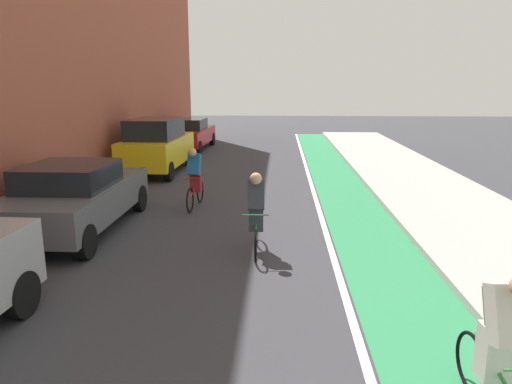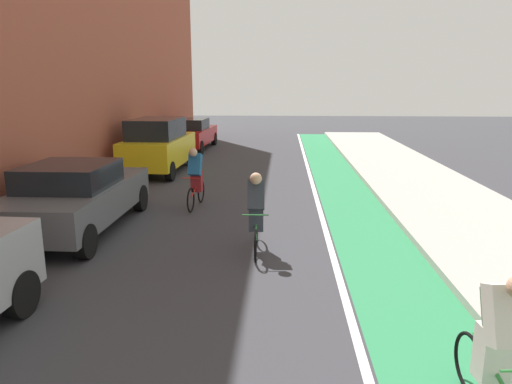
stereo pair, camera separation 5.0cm
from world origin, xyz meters
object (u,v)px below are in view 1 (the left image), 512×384
(parked_sedan_gray, at_px, (74,196))
(cyclist_trailing, at_px, (195,177))
(parked_suv_yellow_cab, at_px, (157,145))
(cyclist_lead, at_px, (502,342))
(cyclist_mid, at_px, (256,209))
(parked_sedan_red, at_px, (189,134))

(parked_sedan_gray, xyz_separation_m, cyclist_trailing, (2.26, 2.19, 0.02))
(parked_sedan_gray, height_order, parked_suv_yellow_cab, parked_suv_yellow_cab)
(parked_suv_yellow_cab, height_order, cyclist_lead, parked_suv_yellow_cab)
(parked_sedan_gray, bearing_deg, cyclist_mid, -15.34)
(parked_suv_yellow_cab, distance_m, cyclist_mid, 9.13)
(cyclist_mid, relative_size, cyclist_trailing, 1.00)
(parked_sedan_red, distance_m, cyclist_lead, 20.10)
(parked_suv_yellow_cab, xyz_separation_m, parked_sedan_red, (0.00, 6.19, -0.23))
(parked_suv_yellow_cab, distance_m, cyclist_trailing, 5.39)
(parked_suv_yellow_cab, bearing_deg, cyclist_lead, -62.90)
(parked_sedan_red, height_order, cyclist_mid, cyclist_mid)
(parked_suv_yellow_cab, bearing_deg, parked_sedan_gray, -89.99)
(parked_sedan_gray, distance_m, parked_suv_yellow_cab, 7.09)
(parked_suv_yellow_cab, bearing_deg, parked_sedan_red, 90.00)
(cyclist_mid, bearing_deg, cyclist_trailing, 118.23)
(parked_sedan_gray, xyz_separation_m, cyclist_mid, (4.03, -1.11, 0.06))
(parked_suv_yellow_cab, relative_size, parked_sedan_red, 0.90)
(parked_sedan_red, relative_size, cyclist_mid, 2.85)
(parked_suv_yellow_cab, height_order, parked_sedan_red, parked_suv_yellow_cab)
(parked_sedan_gray, relative_size, parked_suv_yellow_cab, 1.04)
(parked_suv_yellow_cab, height_order, cyclist_trailing, parked_suv_yellow_cab)
(parked_sedan_red, height_order, cyclist_lead, cyclist_lead)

